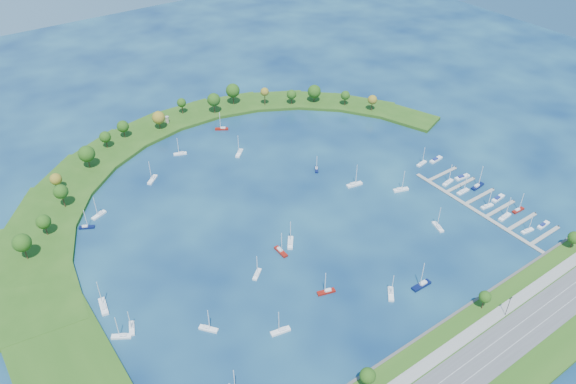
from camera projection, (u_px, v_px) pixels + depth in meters
ground at (286, 206)px, 290.93m from camera, size 700.00×700.00×0.00m
south_shoreline at (473, 364)px, 209.65m from camera, size 420.00×43.10×11.60m
breakwater at (165, 190)px, 300.59m from camera, size 286.74×247.64×2.00m
breakwater_trees at (184, 128)px, 335.94m from camera, size 236.43×93.50×15.07m
harbor_tower at (167, 120)px, 358.13m from camera, size 2.60×2.60×4.49m
dock_system at (484, 205)px, 290.70m from camera, size 24.28×82.00×1.60m
moored_boat_0 at (180, 153)px, 331.48m from camera, size 8.00×4.92×11.40m
moored_boat_1 at (316, 169)px, 317.89m from camera, size 5.36×6.43×9.69m
moored_boat_2 at (422, 285)px, 243.25m from camera, size 9.88×3.00×14.42m
moored_boat_3 at (354, 184)px, 305.38m from camera, size 9.49×4.28×13.47m
moored_boat_4 at (391, 293)px, 239.28m from camera, size 7.24×7.80×12.24m
moored_boat_5 at (152, 179)px, 309.36m from camera, size 8.31×7.90×13.17m
moored_boat_6 at (99, 214)px, 283.60m from camera, size 8.63×5.28×12.28m
moored_boat_7 at (401, 189)px, 301.50m from camera, size 8.98×5.16×12.73m
moored_boat_9 at (121, 336)px, 220.64m from camera, size 7.92×6.12×11.70m
moored_boat_10 at (132, 328)px, 224.04m from camera, size 4.68×7.76×11.04m
moored_boat_11 at (290, 242)px, 266.15m from camera, size 7.43×8.52×13.05m
moored_boat_12 at (103, 306)px, 233.20m from camera, size 4.51×10.23×14.54m
moored_boat_13 at (326, 291)px, 240.24m from camera, size 8.46×4.54×11.98m
moored_boat_14 at (438, 226)px, 275.88m from camera, size 4.65×8.58×12.15m
moored_boat_15 at (222, 128)px, 355.64m from camera, size 8.41×6.59×12.46m
moored_boat_16 at (239, 153)px, 331.84m from camera, size 8.32×8.06×13.30m
moored_boat_17 at (208, 328)px, 223.73m from camera, size 6.67×7.67×11.73m
moored_boat_18 at (281, 331)px, 222.73m from camera, size 8.61×3.96×12.22m
moored_boat_19 at (281, 251)px, 261.17m from camera, size 2.40×8.48×12.45m
moored_boat_20 at (257, 274)px, 248.93m from camera, size 7.06×6.28×10.89m
moored_boat_21 at (86, 227)px, 275.77m from camera, size 7.73×5.57×11.24m
docked_boat_0 at (527, 230)px, 273.50m from camera, size 7.48×3.00×10.69m
docked_boat_1 at (543, 225)px, 277.26m from camera, size 8.38×2.72×1.69m
docked_boat_2 at (505, 216)px, 282.28m from camera, size 8.76×3.12×12.63m
docked_boat_3 at (518, 210)px, 286.89m from camera, size 7.65×2.47×11.11m
docked_boat_4 at (487, 206)px, 289.57m from camera, size 7.79×3.08×11.14m
docked_boat_5 at (498, 198)px, 295.23m from camera, size 9.38×3.38×1.87m
docked_boat_6 at (463, 191)px, 300.11m from camera, size 8.20×2.41×12.00m
docked_boat_7 at (478, 186)px, 304.06m from camera, size 9.36×3.50×13.44m
docked_boat_8 at (448, 182)px, 307.06m from camera, size 8.45×3.58×12.04m
docked_boat_9 at (462, 177)px, 311.29m from camera, size 9.62×3.74×1.91m
docked_boat_10 at (422, 163)px, 322.64m from camera, size 7.89×3.38×11.24m
docked_boat_11 at (436, 160)px, 326.09m from camera, size 9.54×3.58×1.90m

